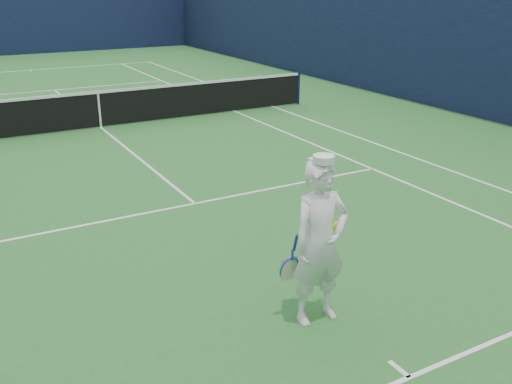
# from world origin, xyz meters

# --- Properties ---
(ground) EXTENTS (80.00, 80.00, 0.00)m
(ground) POSITION_xyz_m (0.00, 0.00, 0.00)
(ground) COLOR #27672A
(ground) RESTS_ON ground
(court_markings) EXTENTS (11.03, 23.83, 0.01)m
(court_markings) POSITION_xyz_m (0.00, 0.00, 0.00)
(court_markings) COLOR white
(court_markings) RESTS_ON ground
(windscreen_fence) EXTENTS (20.12, 36.12, 4.00)m
(windscreen_fence) POSITION_xyz_m (0.00, 0.00, 2.00)
(windscreen_fence) COLOR #0E1535
(windscreen_fence) RESTS_ON ground
(tennis_net) EXTENTS (12.88, 0.09, 1.07)m
(tennis_net) POSITION_xyz_m (0.00, 0.00, 0.55)
(tennis_net) COLOR #141E4C
(tennis_net) RESTS_ON ground
(tennis_player) EXTENTS (0.79, 0.50, 2.03)m
(tennis_player) POSITION_xyz_m (-0.19, -10.51, 0.99)
(tennis_player) COLOR white
(tennis_player) RESTS_ON ground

